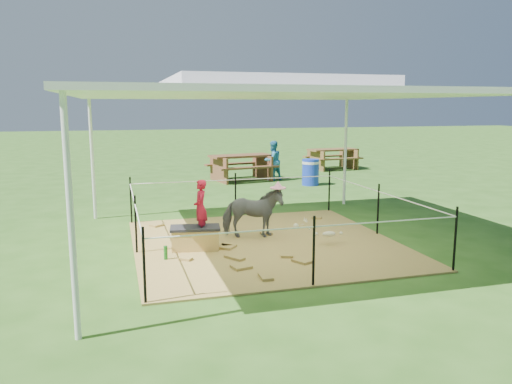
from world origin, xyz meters
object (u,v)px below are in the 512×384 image
object	(u,v)px
picnic_table_far	(333,159)
distant_person	(273,161)
pony	(252,213)
straw_bale	(195,239)
green_bottle	(166,253)
woman	(200,202)
foal	(329,233)
picnic_table_near	(241,168)
trash_barrel	(310,172)

from	to	relation	value
picnic_table_far	distant_person	distance (m)	3.92
pony	picnic_table_far	bearing A→B (deg)	-20.05
straw_bale	green_bottle	distance (m)	0.71
straw_bale	distant_person	bearing A→B (deg)	63.06
picnic_table_far	woman	bearing A→B (deg)	-131.20
pony	picnic_table_far	size ratio (longest dim) A/B	0.58
foal	picnic_table_far	size ratio (longest dim) A/B	0.40
picnic_table_far	distant_person	bearing A→B (deg)	-150.67
woman	foal	bearing A→B (deg)	89.57
straw_bale	woman	distance (m)	0.66
green_bottle	straw_bale	bearing A→B (deg)	39.29
foal	picnic_table_near	size ratio (longest dim) A/B	0.38
straw_bale	trash_barrel	distance (m)	7.71
trash_barrel	woman	bearing A→B (deg)	-126.20
woman	picnic_table_far	xyz separation A→B (m)	(6.89, 9.72, -0.46)
distant_person	straw_bale	bearing A→B (deg)	41.75
straw_bale	pony	world-z (taller)	pony
trash_barrel	green_bottle	bearing A→B (deg)	-127.96
picnic_table_near	foal	bearing A→B (deg)	-103.46
trash_barrel	picnic_table_far	bearing A→B (deg)	56.21
straw_bale	foal	size ratio (longest dim) A/B	1.02
picnic_table_near	picnic_table_far	bearing A→B (deg)	14.68
green_bottle	picnic_table_far	xyz separation A→B (m)	(7.54, 10.17, 0.26)
straw_bale	trash_barrel	xyz separation A→B (m)	(4.62, 6.17, 0.20)
woman	distant_person	bearing A→B (deg)	162.44
straw_bale	pony	distance (m)	1.27
foal	trash_barrel	bearing A→B (deg)	72.12
green_bottle	picnic_table_near	world-z (taller)	picnic_table_near
trash_barrel	straw_bale	bearing A→B (deg)	-126.80
green_bottle	trash_barrel	world-z (taller)	trash_barrel
green_bottle	picnic_table_near	distance (m)	8.87
pony	trash_barrel	xyz separation A→B (m)	(3.47, 5.71, -0.09)
trash_barrel	distant_person	world-z (taller)	distant_person
picnic_table_near	picnic_table_far	size ratio (longest dim) A/B	1.07
straw_bale	foal	bearing A→B (deg)	-8.81
pony	distant_person	world-z (taller)	distant_person
green_bottle	foal	bearing A→B (deg)	1.81
green_bottle	trash_barrel	xyz separation A→B (m)	(5.17, 6.62, 0.27)
pony	foal	world-z (taller)	pony
straw_bale	green_bottle	bearing A→B (deg)	-140.71
woman	green_bottle	distance (m)	1.06
woman	pony	distance (m)	1.19
picnic_table_near	straw_bale	bearing A→B (deg)	-119.91
green_bottle	distant_person	xyz separation A→B (m)	(4.34, 7.91, 0.52)
pony	foal	bearing A→B (deg)	-112.60
woman	distant_person	distance (m)	8.33
woman	picnic_table_far	distance (m)	11.92
distant_person	trash_barrel	bearing A→B (deg)	101.35
straw_bale	woman	world-z (taller)	woman
straw_bale	trash_barrel	size ratio (longest dim) A/B	0.97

